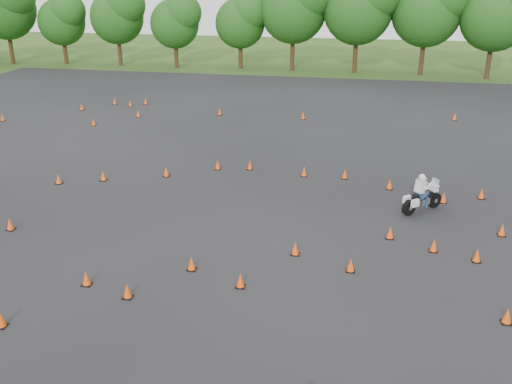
% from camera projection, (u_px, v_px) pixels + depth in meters
% --- Properties ---
extents(ground, '(140.00, 140.00, 0.00)m').
position_uv_depth(ground, '(234.00, 266.00, 19.52)').
color(ground, '#2D5119').
rests_on(ground, ground).
extents(asphalt_pad, '(62.00, 62.00, 0.00)m').
position_uv_depth(asphalt_pad, '(265.00, 201.00, 25.00)').
color(asphalt_pad, black).
rests_on(asphalt_pad, ground).
extents(treeline, '(86.79, 32.31, 11.15)m').
position_uv_depth(treeline, '(364.00, 29.00, 49.40)').
color(treeline, '#1D4C15').
rests_on(treeline, ground).
extents(traffic_cones, '(37.07, 33.34, 0.45)m').
position_uv_depth(traffic_cones, '(262.00, 197.00, 24.88)').
color(traffic_cones, '#FF4D0A').
rests_on(traffic_cones, asphalt_pad).
extents(rider_white, '(2.04, 1.99, 1.68)m').
position_uv_depth(rider_white, '(423.00, 192.00, 23.67)').
color(rider_white, beige).
rests_on(rider_white, ground).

